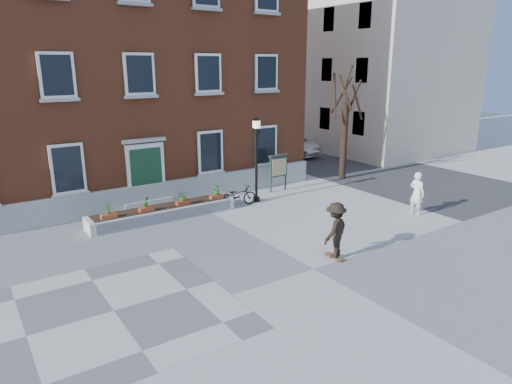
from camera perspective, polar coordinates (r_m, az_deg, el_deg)
ground at (r=14.65m, az=7.22°, el=-9.53°), size 100.00×100.00×0.00m
checker_patch at (r=12.86m, az=-17.35°, el=-13.99°), size 6.00×6.00×0.01m
bicycle at (r=20.63m, az=-2.34°, el=-0.44°), size 1.86×0.94×0.93m
parked_car at (r=31.97m, az=4.38°, el=5.86°), size 2.02×4.57×1.46m
bystander at (r=20.49m, az=19.47°, el=-0.14°), size 0.48×0.70×1.85m
brick_building at (r=24.82m, az=-18.60°, el=15.18°), size 18.40×10.85×12.60m
planter_assembly at (r=19.32m, az=-11.46°, el=-2.40°), size 6.20×1.12×1.15m
bare_tree at (r=25.50m, az=11.01°, el=7.77°), size 1.83×1.83×6.16m
side_street at (r=40.00m, az=8.59°, el=16.79°), size 15.20×36.00×14.50m
lamp_post at (r=20.77m, az=0.05°, el=5.56°), size 0.40×0.40×3.93m
notice_board at (r=22.79m, az=2.84°, el=3.19°), size 1.10×0.16×1.87m
skateboarder at (r=15.14m, az=9.90°, el=-4.70°), size 1.35×1.04×1.93m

